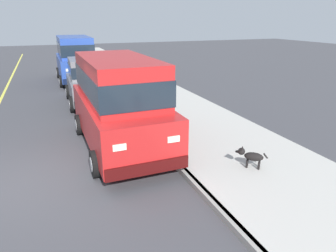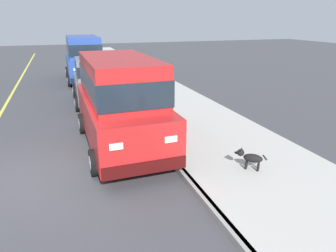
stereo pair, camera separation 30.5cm
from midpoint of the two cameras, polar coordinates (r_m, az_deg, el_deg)
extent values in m
plane|color=#424247|center=(7.71, -21.97, -8.97)|extent=(80.00, 80.00, 0.00)
cube|color=gray|center=(8.08, 1.22, -5.60)|extent=(0.16, 64.00, 0.14)
cube|color=#B7B5AD|center=(8.81, 12.29, -3.85)|extent=(3.60, 64.00, 0.14)
cube|color=red|center=(8.64, -7.71, 1.61)|extent=(1.96, 4.82, 1.10)
cube|color=red|center=(8.37, -8.04, 8.80)|extent=(1.72, 3.82, 1.10)
cube|color=#19232D|center=(8.39, -8.02, 8.24)|extent=(1.76, 3.86, 0.61)
cube|color=#400A0A|center=(6.68, -3.09, -7.53)|extent=(1.86, 0.22, 0.28)
cube|color=#400A0A|center=(10.97, -10.30, 3.06)|extent=(1.86, 0.22, 0.28)
cylinder|color=black|center=(7.75, 1.80, -4.67)|extent=(0.23, 0.64, 0.64)
cylinder|color=#9E9EA3|center=(7.75, 1.80, -4.67)|extent=(0.24, 0.36, 0.35)
cylinder|color=black|center=(7.33, -12.24, -6.63)|extent=(0.23, 0.64, 0.64)
cylinder|color=#9E9EA3|center=(7.33, -12.24, -6.63)|extent=(0.24, 0.36, 0.35)
cylinder|color=black|center=(10.40, -4.26, 1.62)|extent=(0.23, 0.64, 0.64)
cylinder|color=#9E9EA3|center=(10.40, -4.26, 1.62)|extent=(0.24, 0.36, 0.35)
cylinder|color=black|center=(10.08, -14.70, 0.45)|extent=(0.23, 0.64, 0.64)
cylinder|color=#9E9EA3|center=(10.08, -14.70, 0.45)|extent=(0.24, 0.36, 0.35)
cube|color=#EAEACC|center=(6.59, 1.80, -2.39)|extent=(0.28, 0.08, 0.14)
cube|color=#EAEACC|center=(6.28, -8.26, -3.73)|extent=(0.28, 0.08, 0.14)
cube|color=slate|center=(13.65, -12.50, 7.14)|extent=(1.78, 3.73, 0.76)
cube|color=slate|center=(13.76, -12.86, 10.52)|extent=(1.54, 1.92, 0.80)
cube|color=#19232D|center=(13.76, -12.84, 10.27)|extent=(1.58, 1.96, 0.44)
cube|color=#252527|center=(11.96, -11.45, 4.34)|extent=(1.69, 0.23, 0.28)
cube|color=#252527|center=(15.45, -13.19, 7.57)|extent=(1.69, 0.23, 0.28)
cylinder|color=black|center=(12.74, -7.95, 4.80)|extent=(0.23, 0.64, 0.64)
cylinder|color=#9E9EA3|center=(12.74, -7.95, 4.80)|extent=(0.25, 0.36, 0.35)
cylinder|color=black|center=(12.56, -15.69, 4.06)|extent=(0.23, 0.64, 0.64)
cylinder|color=#9E9EA3|center=(12.56, -15.69, 4.06)|extent=(0.25, 0.36, 0.35)
cylinder|color=black|center=(14.94, -9.60, 6.87)|extent=(0.23, 0.64, 0.64)
cylinder|color=#9E9EA3|center=(14.94, -9.60, 6.87)|extent=(0.25, 0.36, 0.35)
cylinder|color=black|center=(14.79, -16.22, 6.25)|extent=(0.23, 0.64, 0.64)
cylinder|color=#9E9EA3|center=(14.79, -16.22, 6.25)|extent=(0.25, 0.36, 0.35)
cube|color=#EAEACC|center=(11.91, -8.99, 6.19)|extent=(0.28, 0.08, 0.14)
cube|color=#EAEACC|center=(11.80, -14.12, 5.71)|extent=(0.28, 0.08, 0.14)
cube|color=#28479E|center=(18.83, -14.75, 10.76)|extent=(1.91, 4.80, 1.10)
cube|color=#28479E|center=(18.71, -15.04, 14.08)|extent=(1.68, 3.80, 1.10)
cube|color=#19232D|center=(18.72, -15.02, 13.83)|extent=(1.72, 3.84, 0.61)
cube|color=#0E1837|center=(16.58, -13.89, 8.30)|extent=(1.86, 0.20, 0.28)
cube|color=#0E1837|center=(21.21, -15.23, 10.49)|extent=(1.86, 0.20, 0.28)
cylinder|color=black|center=(17.56, -11.04, 8.62)|extent=(0.22, 0.64, 0.64)
cylinder|color=#9E9EA3|center=(17.56, -11.04, 8.62)|extent=(0.24, 0.35, 0.35)
cylinder|color=black|center=(17.40, -17.28, 8.02)|extent=(0.22, 0.64, 0.64)
cylinder|color=#9E9EA3|center=(17.40, -17.28, 8.02)|extent=(0.24, 0.35, 0.35)
cylinder|color=black|center=(20.47, -12.31, 10.02)|extent=(0.22, 0.64, 0.64)
cylinder|color=#9E9EA3|center=(20.47, -12.31, 10.02)|extent=(0.24, 0.35, 0.35)
cylinder|color=black|center=(20.33, -17.69, 9.50)|extent=(0.22, 0.64, 0.64)
cylinder|color=#9E9EA3|center=(20.33, -17.69, 9.50)|extent=(0.24, 0.35, 0.35)
cube|color=#EAEACC|center=(16.52, -11.98, 10.42)|extent=(0.28, 0.08, 0.14)
cube|color=#EAEACC|center=(16.42, -16.11, 10.04)|extent=(0.28, 0.08, 0.14)
ellipsoid|color=black|center=(7.45, 16.61, -5.73)|extent=(0.46, 0.44, 0.20)
cylinder|color=black|center=(7.49, 15.38, -7.09)|extent=(0.05, 0.05, 0.18)
cylinder|color=black|center=(7.59, 15.50, -6.71)|extent=(0.05, 0.05, 0.18)
cylinder|color=black|center=(7.47, 17.46, -7.38)|extent=(0.05, 0.05, 0.18)
cylinder|color=black|center=(7.57, 17.55, -7.00)|extent=(0.05, 0.05, 0.18)
sphere|color=black|center=(7.44, 14.46, -4.80)|extent=(0.17, 0.17, 0.17)
ellipsoid|color=black|center=(7.46, 13.76, -4.84)|extent=(0.13, 0.13, 0.06)
cone|color=black|center=(7.36, 14.53, -4.35)|extent=(0.06, 0.06, 0.07)
cone|color=black|center=(7.45, 14.65, -4.06)|extent=(0.06, 0.06, 0.07)
cylinder|color=black|center=(7.41, 18.65, -5.58)|extent=(0.11, 0.11, 0.13)
camera|label=1|loc=(0.15, -88.90, 0.39)|focal=32.90mm
camera|label=2|loc=(0.15, 91.10, -0.39)|focal=32.90mm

